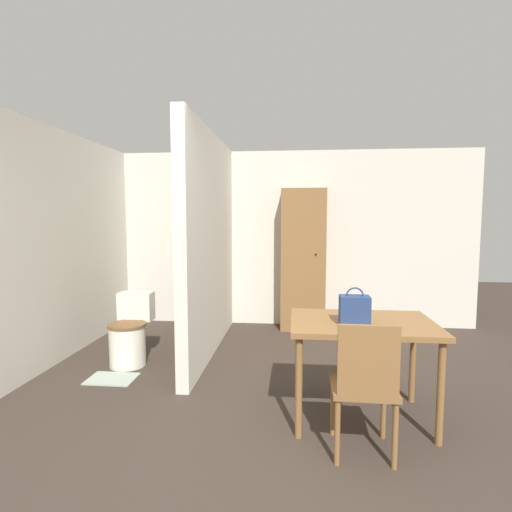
{
  "coord_description": "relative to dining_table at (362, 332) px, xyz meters",
  "views": [
    {
      "loc": [
        0.24,
        -2.12,
        1.54
      ],
      "look_at": [
        -0.15,
        1.85,
        1.17
      ],
      "focal_mm": 28.0,
      "sensor_mm": 36.0,
      "label": 1
    }
  ],
  "objects": [
    {
      "name": "wooden_cabinet",
      "position": [
        -0.4,
        2.5,
        0.3
      ],
      "size": [
        0.61,
        0.41,
        1.95
      ],
      "color": "brown",
      "rests_on": "ground_plane"
    },
    {
      "name": "partition_wall",
      "position": [
        -1.49,
        1.49,
        0.57
      ],
      "size": [
        0.12,
        2.46,
        2.5
      ],
      "color": "beige",
      "rests_on": "ground_plane"
    },
    {
      "name": "toilet",
      "position": [
        -2.26,
        0.96,
        -0.37
      ],
      "size": [
        0.39,
        0.54,
        0.73
      ],
      "color": "silver",
      "rests_on": "ground_plane"
    },
    {
      "name": "dining_table",
      "position": [
        0.0,
        0.0,
        0.0
      ],
      "size": [
        1.08,
        0.77,
        0.77
      ],
      "color": "brown",
      "rests_on": "ground_plane"
    },
    {
      "name": "wall_back",
      "position": [
        -0.75,
        2.78,
        0.57
      ],
      "size": [
        5.55,
        0.12,
        2.5
      ],
      "color": "beige",
      "rests_on": "ground_plane"
    },
    {
      "name": "handbag",
      "position": [
        -0.07,
        -0.1,
        0.2
      ],
      "size": [
        0.22,
        0.14,
        0.28
      ],
      "color": "navy",
      "rests_on": "dining_table"
    },
    {
      "name": "wall_left",
      "position": [
        -3.09,
        0.9,
        0.57
      ],
      "size": [
        0.12,
        4.64,
        2.5
      ],
      "color": "beige",
      "rests_on": "ground_plane"
    },
    {
      "name": "ground_plane",
      "position": [
        -0.75,
        -0.92,
        -0.68
      ],
      "size": [
        16.0,
        16.0,
        0.0
      ],
      "primitive_type": "plane",
      "color": "#382D26"
    },
    {
      "name": "wooden_chair",
      "position": [
        -0.06,
        -0.52,
        -0.18
      ],
      "size": [
        0.42,
        0.42,
        0.91
      ],
      "rotation": [
        0.0,
        0.0,
        -0.02
      ],
      "color": "brown",
      "rests_on": "ground_plane"
    },
    {
      "name": "bath_mat",
      "position": [
        -2.26,
        0.52,
        -0.67
      ],
      "size": [
        0.45,
        0.32,
        0.01
      ],
      "color": "#99A899",
      "rests_on": "ground_plane"
    }
  ]
}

